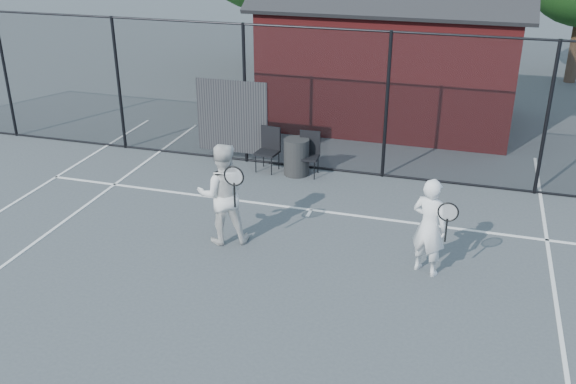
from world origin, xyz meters
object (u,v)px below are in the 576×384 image
(clubhouse, at_px, (391,58))
(waste_bin, at_px, (296,157))
(chair_right, at_px, (308,155))
(player_front, at_px, (429,227))
(player_back, at_px, (223,194))
(chair_left, at_px, (267,151))

(clubhouse, xyz_separation_m, waste_bin, (-1.25, -4.40, -1.22))
(chair_right, bearing_deg, player_front, -51.51)
(player_back, xyz_separation_m, chair_right, (0.60, 3.15, -0.41))
(chair_right, bearing_deg, clubhouse, 75.19)
(player_front, bearing_deg, clubhouse, 102.84)
(clubhouse, xyz_separation_m, chair_right, (-1.00, -4.40, -1.16))
(waste_bin, bearing_deg, chair_right, 0.00)
(clubhouse, height_order, waste_bin, clubhouse)
(waste_bin, bearing_deg, player_back, -96.36)
(player_front, relative_size, player_back, 0.90)
(chair_right, bearing_deg, player_back, -102.72)
(player_back, distance_m, chair_left, 3.19)
(clubhouse, relative_size, player_front, 4.21)
(player_front, xyz_separation_m, waste_bin, (-2.98, 3.20, -0.39))
(chair_left, bearing_deg, player_front, -34.07)
(chair_left, xyz_separation_m, chair_right, (0.89, 0.00, -0.01))
(clubhouse, bearing_deg, player_front, -77.16)
(clubhouse, distance_m, chair_left, 4.92)
(player_front, height_order, waste_bin, player_front)
(player_back, xyz_separation_m, waste_bin, (0.35, 3.15, -0.48))
(player_back, distance_m, waste_bin, 3.21)
(player_back, xyz_separation_m, chair_left, (-0.29, 3.15, -0.41))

